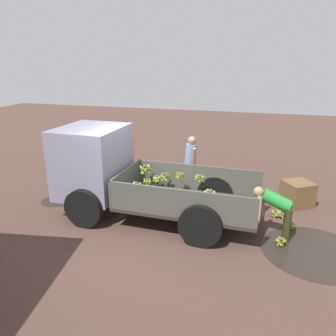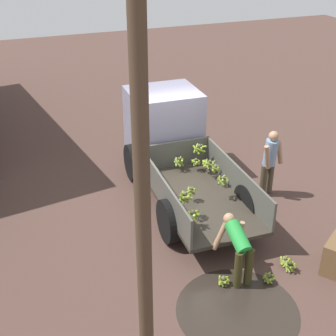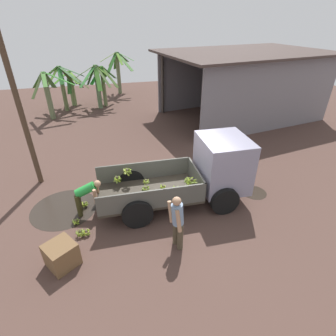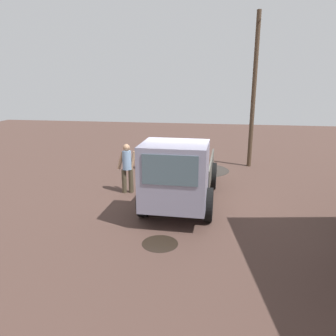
# 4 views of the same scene
# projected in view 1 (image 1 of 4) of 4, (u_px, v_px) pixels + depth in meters

# --- Properties ---
(ground) EXTENTS (36.00, 36.00, 0.00)m
(ground) POSITION_uv_depth(u_px,v_px,m) (141.00, 219.00, 7.94)
(ground) COLOR #4C362E
(mud_patch_0) EXTENTS (2.09, 2.09, 0.01)m
(mud_patch_0) POSITION_uv_depth(u_px,v_px,m) (314.00, 252.00, 6.58)
(mud_patch_0) COLOR #2C241E
(mud_patch_0) RESTS_ON ground
(mud_patch_1) EXTENTS (0.85, 0.85, 0.01)m
(mud_patch_1) POSITION_uv_depth(u_px,v_px,m) (57.00, 201.00, 8.96)
(mud_patch_1) COLOR black
(mud_patch_1) RESTS_ON ground
(cargo_truck) EXTENTS (4.84, 2.10, 2.14)m
(cargo_truck) POSITION_uv_depth(u_px,v_px,m) (111.00, 170.00, 7.98)
(cargo_truck) COLOR #352E25
(cargo_truck) RESTS_ON ground
(person_foreground_visitor) EXTENTS (0.42, 0.65, 1.65)m
(person_foreground_visitor) POSITION_uv_depth(u_px,v_px,m) (190.00, 162.00, 9.32)
(person_foreground_visitor) COLOR #483E2E
(person_foreground_visitor) RESTS_ON ground
(person_worker_loading) EXTENTS (0.82, 0.61, 1.13)m
(person_worker_loading) POSITION_uv_depth(u_px,v_px,m) (276.00, 208.00, 6.91)
(person_worker_loading) COLOR #343016
(person_worker_loading) RESTS_ON ground
(banana_bunch_on_ground_0) EXTENTS (0.22, 0.22, 0.18)m
(banana_bunch_on_ground_0) POSITION_uv_depth(u_px,v_px,m) (290.00, 225.00, 7.44)
(banana_bunch_on_ground_0) COLOR brown
(banana_bunch_on_ground_0) RESTS_ON ground
(banana_bunch_on_ground_1) EXTENTS (0.26, 0.26, 0.21)m
(banana_bunch_on_ground_1) POSITION_uv_depth(u_px,v_px,m) (282.00, 213.00, 7.96)
(banana_bunch_on_ground_1) COLOR #403A29
(banana_bunch_on_ground_1) RESTS_ON ground
(banana_bunch_on_ground_2) EXTENTS (0.24, 0.23, 0.19)m
(banana_bunch_on_ground_2) POSITION_uv_depth(u_px,v_px,m) (280.00, 241.00, 6.77)
(banana_bunch_on_ground_2) COLOR brown
(banana_bunch_on_ground_2) RESTS_ON ground
(banana_bunch_on_ground_3) EXTENTS (0.24, 0.24, 0.19)m
(banana_bunch_on_ground_3) POSITION_uv_depth(u_px,v_px,m) (275.00, 213.00, 8.02)
(banana_bunch_on_ground_3) COLOR brown
(banana_bunch_on_ground_3) RESTS_ON ground
(wooden_crate_0) EXTENTS (0.93, 0.93, 0.65)m
(wooden_crate_0) POSITION_uv_depth(u_px,v_px,m) (297.00, 194.00, 8.61)
(wooden_crate_0) COLOR brown
(wooden_crate_0) RESTS_ON ground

